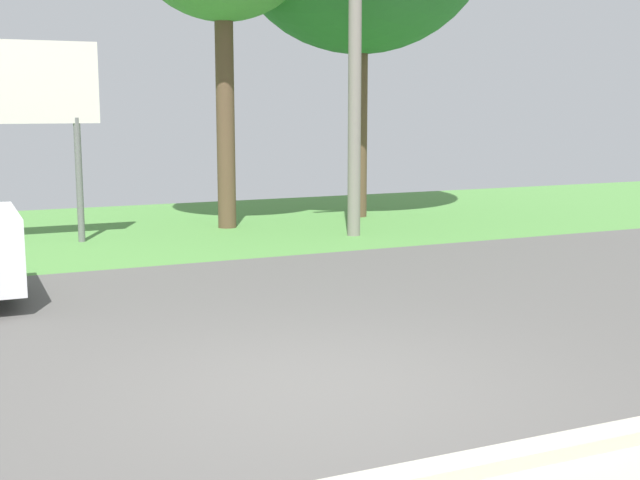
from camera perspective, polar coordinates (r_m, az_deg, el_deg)
The scene contains 3 objects.
ground_plane at distance 9.99m, azimuth -7.05°, elevation -5.07°, with size 40.00×22.00×0.20m.
utility_pole at distance 15.45m, azimuth 2.40°, elevation 12.09°, with size 1.80×0.24×6.04m.
roadside_billboard at distance 15.20m, azimuth -19.82°, elevation 9.20°, with size 2.60×0.12×3.50m.
Camera 1 is at (-2.79, -6.33, 2.39)m, focal length 46.70 mm.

